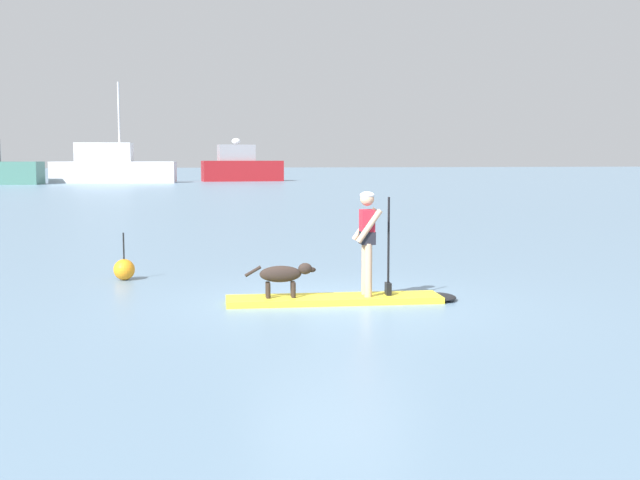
{
  "coord_description": "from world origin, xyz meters",
  "views": [
    {
      "loc": [
        -3.02,
        -12.2,
        2.27
      ],
      "look_at": [
        0.0,
        1.0,
        0.9
      ],
      "focal_mm": 44.97,
      "sensor_mm": 36.0,
      "label": 1
    }
  ],
  "objects": [
    {
      "name": "ground_plane",
      "position": [
        0.0,
        0.0,
        0.0
      ],
      "size": [
        400.0,
        400.0,
        0.0
      ],
      "primitive_type": "plane",
      "color": "slate"
    },
    {
      "name": "paddleboard",
      "position": [
        0.23,
        -0.02,
        0.05
      ],
      "size": [
        3.75,
        1.07,
        0.1
      ],
      "color": "yellow",
      "rests_on": "ground_plane"
    },
    {
      "name": "person_paddler",
      "position": [
        0.54,
        -0.05,
        1.07
      ],
      "size": [
        0.63,
        0.51,
        1.66
      ],
      "color": "tan",
      "rests_on": "paddleboard"
    },
    {
      "name": "dog",
      "position": [
        -0.8,
        0.08,
        0.46
      ],
      "size": [
        1.13,
        0.28,
        0.54
      ],
      "color": "#2D231E",
      "rests_on": "paddleboard"
    },
    {
      "name": "moored_boat_port",
      "position": [
        -5.34,
        67.38,
        1.47
      ],
      "size": [
        11.96,
        4.56,
        9.58
      ],
      "color": "white",
      "rests_on": "ground_plane"
    },
    {
      "name": "moored_boat_starboard",
      "position": [
        7.46,
        70.06,
        1.46
      ],
      "size": [
        8.25,
        2.96,
        4.38
      ],
      "color": "maroon",
      "rests_on": "ground_plane"
    },
    {
      "name": "marker_buoy",
      "position": [
        -3.29,
        3.18,
        0.2
      ],
      "size": [
        0.4,
        0.4,
        0.9
      ],
      "color": "orange",
      "rests_on": "ground_plane"
    }
  ]
}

